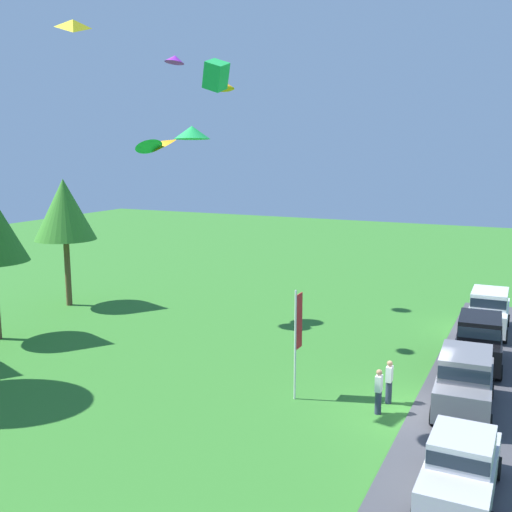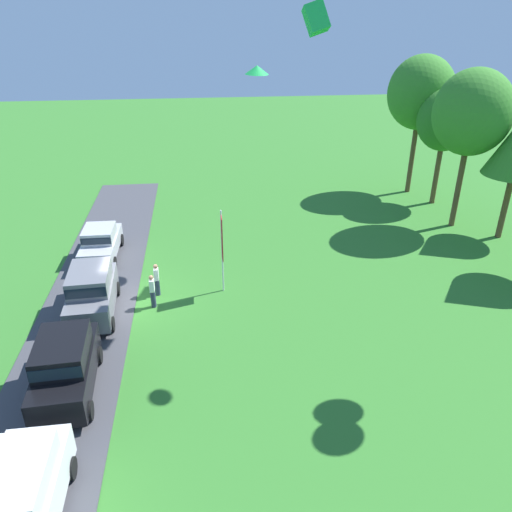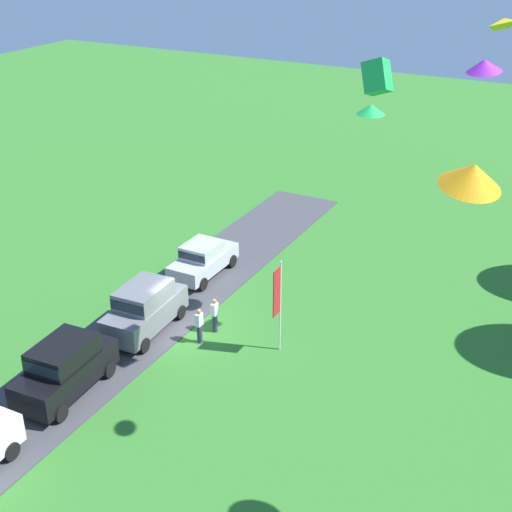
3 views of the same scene
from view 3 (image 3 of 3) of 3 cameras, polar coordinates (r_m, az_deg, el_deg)
name	(u,v)px [view 3 (image 3 of 3)]	position (r m, az deg, el deg)	size (l,w,h in m)	color
ground_plane	(189,330)	(33.25, -5.35, -5.90)	(120.00, 120.00, 0.00)	#337528
pavement_strip	(152,318)	(34.30, -8.33, -4.94)	(36.00, 4.40, 0.06)	#424247
car_sedan_far_end	(203,258)	(37.44, -4.27, -0.16)	(4.41, 1.97, 1.84)	#B7B7BC
car_suv_by_flagpole	(144,307)	(32.75, -8.92, -4.03)	(4.70, 2.25, 2.28)	slate
car_suv_mid_row	(65,366)	(29.40, -15.07, -8.50)	(4.70, 2.27, 2.28)	black
person_beside_suv	(199,325)	(31.86, -4.55, -5.56)	(0.36, 0.24, 1.71)	#2D334C
person_watching_sky	(215,315)	(32.60, -3.32, -4.73)	(0.36, 0.24, 1.71)	#2D334C
flag_banner	(278,297)	(30.15, 1.76, -3.31)	(0.71, 0.08, 4.36)	silver
kite_box_low_drifter	(377,77)	(24.64, 9.67, 13.94)	(0.75, 0.75, 1.05)	green
kite_diamond_trailing_tail	(504,22)	(28.20, 19.22, 17.26)	(0.91, 1.04, 0.28)	yellow
kite_delta_high_right	(472,175)	(12.89, 16.91, 6.18)	(1.10, 1.10, 0.44)	orange
kite_delta_over_trees	(371,109)	(30.12, 9.18, 11.52)	(1.17, 1.17, 0.42)	green
kite_delta_mid_center	(484,65)	(20.37, 17.80, 14.32)	(0.94, 0.94, 0.33)	purple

